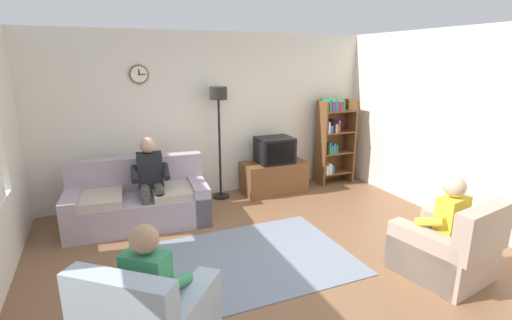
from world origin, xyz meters
TOP-DOWN VIEW (x-y plane):
  - ground_plane at (0.00, 0.00)m, footprint 12.00×12.00m
  - back_wall_assembly at (-0.00, 2.66)m, footprint 6.20×0.17m
  - right_wall at (2.86, 0.00)m, footprint 0.12×5.80m
  - couch at (-1.38, 1.81)m, footprint 1.96×1.03m
  - tv_stand at (0.95, 2.25)m, footprint 1.10×0.56m
  - tv at (0.95, 2.23)m, footprint 0.60×0.49m
  - bookshelf at (2.19, 2.32)m, footprint 0.68×0.36m
  - floor_lamp at (0.01, 2.35)m, footprint 0.28×0.28m
  - armchair_near_bookshelf at (1.51, -0.86)m, footprint 0.94×1.01m
  - area_rug at (-0.25, 0.26)m, footprint 2.20×1.70m
  - person_on_couch at (-1.20, 1.70)m, footprint 0.53×0.56m
  - person_in_left_armchair at (-1.51, -0.73)m, footprint 0.63×0.64m
  - person_in_right_armchair at (1.49, -0.77)m, footprint 0.56×0.58m

SIDE VIEW (x-z plane):
  - ground_plane at x=0.00m, z-range 0.00..0.00m
  - area_rug at x=-0.25m, z-range 0.00..0.01m
  - tv_stand at x=0.95m, z-range 0.00..0.54m
  - armchair_near_bookshelf at x=1.51m, z-range -0.16..0.74m
  - couch at x=-1.38m, z-range -0.14..0.76m
  - person_in_left_armchair at x=-1.51m, z-range 0.04..1.16m
  - person_in_right_armchair at x=1.49m, z-range 0.04..1.16m
  - person_on_couch at x=-1.20m, z-range 0.08..1.32m
  - tv at x=0.95m, z-range 0.54..0.98m
  - bookshelf at x=2.19m, z-range 0.06..1.65m
  - right_wall at x=2.86m, z-range 0.00..2.70m
  - back_wall_assembly at x=0.00m, z-range 0.00..2.70m
  - floor_lamp at x=0.01m, z-range 0.53..2.38m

